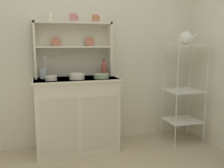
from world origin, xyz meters
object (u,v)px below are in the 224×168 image
at_px(jam_bottle, 104,69).
at_px(porcelain_teapot, 186,38).
at_px(bakers_rack, 184,85).
at_px(cup_cream_0, 50,17).
at_px(hutch_cabinet, 77,114).
at_px(utensil_jar, 43,73).
at_px(hutch_shelf_unit, 73,45).
at_px(bowl_mixing_large, 51,78).

height_order(jam_bottle, porcelain_teapot, porcelain_teapot).
height_order(bakers_rack, cup_cream_0, cup_cream_0).
xyz_separation_m(hutch_cabinet, utensil_jar, (-0.35, 0.08, 0.47)).
bearing_deg(hutch_shelf_unit, hutch_cabinet, -90.00).
xyz_separation_m(cup_cream_0, jam_bottle, (0.60, -0.04, -0.59)).
relative_size(bowl_mixing_large, utensil_jar, 0.49).
distance_m(hutch_cabinet, cup_cream_0, 1.12).
bearing_deg(jam_bottle, bowl_mixing_large, -165.73).
height_order(hutch_shelf_unit, jam_bottle, hutch_shelf_unit).
xyz_separation_m(bakers_rack, bowl_mixing_large, (-1.60, 0.05, 0.14)).
bearing_deg(porcelain_teapot, utensil_jar, 173.12).
distance_m(cup_cream_0, utensil_jar, 0.63).
bearing_deg(hutch_cabinet, utensil_jar, 167.40).
relative_size(hutch_cabinet, bakers_rack, 0.77).
bearing_deg(porcelain_teapot, bakers_rack, 0.00).
bearing_deg(porcelain_teapot, hutch_cabinet, 174.67).
bearing_deg(hutch_shelf_unit, bowl_mixing_large, -139.67).
xyz_separation_m(hutch_shelf_unit, utensil_jar, (-0.35, -0.08, -0.31)).
xyz_separation_m(bakers_rack, jam_bottle, (-0.97, 0.21, 0.20)).
height_order(hutch_shelf_unit, cup_cream_0, cup_cream_0).
distance_m(bakers_rack, utensil_jar, 1.69).
distance_m(jam_bottle, utensil_jar, 0.70).
distance_m(cup_cream_0, porcelain_teapot, 1.60).
bearing_deg(jam_bottle, hutch_cabinet, -166.18).
distance_m(hutch_cabinet, bakers_rack, 1.36).
bearing_deg(porcelain_teapot, cup_cream_0, 171.11).
relative_size(hutch_shelf_unit, bowl_mixing_large, 7.31).
relative_size(cup_cream_0, porcelain_teapot, 0.36).
height_order(bakers_rack, utensil_jar, bakers_rack).
bearing_deg(hutch_shelf_unit, jam_bottle, -12.15).
xyz_separation_m(hutch_shelf_unit, cup_cream_0, (-0.25, -0.04, 0.30)).
bearing_deg(hutch_shelf_unit, utensil_jar, -166.57).
bearing_deg(cup_cream_0, porcelain_teapot, -8.89).
bearing_deg(jam_bottle, cup_cream_0, 176.57).
bearing_deg(hutch_cabinet, bakers_rack, -5.33).
bearing_deg(porcelain_teapot, bowl_mixing_large, 178.21).
bearing_deg(bakers_rack, jam_bottle, 167.80).
distance_m(bowl_mixing_large, utensil_jar, 0.17).
bearing_deg(hutch_shelf_unit, cup_cream_0, -171.03).
bearing_deg(cup_cream_0, hutch_shelf_unit, 8.97).
height_order(hutch_shelf_unit, bowl_mixing_large, hutch_shelf_unit).
xyz_separation_m(hutch_shelf_unit, jam_bottle, (0.35, -0.08, -0.29)).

